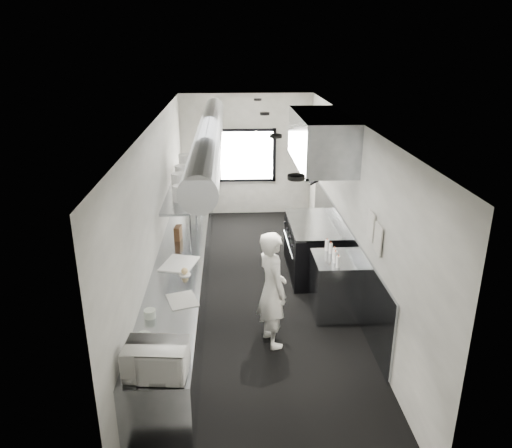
{
  "coord_description": "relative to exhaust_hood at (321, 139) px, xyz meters",
  "views": [
    {
      "loc": [
        -0.39,
        -7.28,
        3.94
      ],
      "look_at": [
        -0.01,
        -0.2,
        1.28
      ],
      "focal_mm": 34.83,
      "sensor_mm": 36.0,
      "label": 1
    }
  ],
  "objects": [
    {
      "name": "floor",
      "position": [
        -1.1,
        -0.7,
        -2.39
      ],
      "size": [
        3.0,
        8.0,
        0.01
      ],
      "primitive_type": "cube",
      "color": "black",
      "rests_on": "ground"
    },
    {
      "name": "wall_left",
      "position": [
        -2.6,
        -0.7,
        -0.99
      ],
      "size": [
        0.02,
        8.0,
        2.8
      ],
      "primitive_type": "cube",
      "color": "silver",
      "rests_on": "floor"
    },
    {
      "name": "hvac_duct",
      "position": [
        -1.8,
        -0.3,
        0.16
      ],
      "size": [
        0.4,
        6.4,
        0.4
      ],
      "primitive_type": "cylinder",
      "rotation": [
        1.57,
        0.0,
        0.0
      ],
      "color": "#96999E",
      "rests_on": "ceiling"
    },
    {
      "name": "ceiling",
      "position": [
        -1.1,
        -0.7,
        0.41
      ],
      "size": [
        3.0,
        8.0,
        0.01
      ],
      "primitive_type": "cube",
      "color": "silver",
      "rests_on": "wall_back"
    },
    {
      "name": "wall_cladding",
      "position": [
        0.38,
        -0.4,
        -1.84
      ],
      "size": [
        0.03,
        5.5,
        1.1
      ],
      "primitive_type": "cube",
      "color": "gray",
      "rests_on": "wall_right"
    },
    {
      "name": "notice_sheet_b",
      "position": [
        0.37,
        -2.25,
        -0.84
      ],
      "size": [
        0.02,
        0.28,
        0.38
      ],
      "primitive_type": "cube",
      "color": "beige",
      "rests_on": "wall_right"
    },
    {
      "name": "range",
      "position": [
        -0.06,
        0.0,
        -1.92
      ],
      "size": [
        0.88,
        1.6,
        0.94
      ],
      "color": "black",
      "rests_on": "floor"
    },
    {
      "name": "small_plate",
      "position": [
        -2.13,
        -1.83,
        -1.48
      ],
      "size": [
        0.18,
        0.18,
        0.01
      ],
      "primitive_type": "cylinder",
      "rotation": [
        0.0,
        0.0,
        0.13
      ],
      "color": "silver",
      "rests_on": "prep_counter"
    },
    {
      "name": "line_cook",
      "position": [
        -0.96,
        -2.14,
        -1.58
      ],
      "size": [
        0.56,
        0.69,
        1.63
      ],
      "primitive_type": "imported",
      "rotation": [
        0.0,
        0.0,
        1.9
      ],
      "color": "white",
      "rests_on": "floor"
    },
    {
      "name": "deli_tub_b",
      "position": [
        -2.45,
        -2.91,
        -1.44
      ],
      "size": [
        0.15,
        0.15,
        0.1
      ],
      "primitive_type": "cylinder",
      "rotation": [
        0.0,
        0.0,
        -0.12
      ],
      "color": "silver",
      "rests_on": "prep_counter"
    },
    {
      "name": "squeeze_bottle_d",
      "position": [
        0.0,
        -1.21,
        -1.41
      ],
      "size": [
        0.07,
        0.07,
        0.16
      ],
      "primitive_type": "cylinder",
      "rotation": [
        0.0,
        0.0,
        -0.38
      ],
      "color": "silver",
      "rests_on": "bottle_station"
    },
    {
      "name": "wall_front",
      "position": [
        -1.1,
        -4.7,
        -0.99
      ],
      "size": [
        3.0,
        0.02,
        2.8
      ],
      "primitive_type": "cube",
      "color": "silver",
      "rests_on": "floor"
    },
    {
      "name": "exhaust_hood",
      "position": [
        0.0,
        0.0,
        0.0
      ],
      "size": [
        0.81,
        2.2,
        0.88
      ],
      "color": "gray",
      "rests_on": "ceiling"
    },
    {
      "name": "wall_right",
      "position": [
        0.4,
        -0.7,
        -0.99
      ],
      "size": [
        0.02,
        8.0,
        2.8
      ],
      "primitive_type": "cube",
      "color": "silver",
      "rests_on": "floor"
    },
    {
      "name": "newspaper",
      "position": [
        -2.11,
        -2.53,
        -1.49
      ],
      "size": [
        0.45,
        0.5,
        0.01
      ],
      "primitive_type": "cube",
      "rotation": [
        0.0,
        0.0,
        0.31
      ],
      "color": "white",
      "rests_on": "prep_counter"
    },
    {
      "name": "squeeze_bottle_a",
      "position": [
        0.01,
        -1.7,
        -1.41
      ],
      "size": [
        0.06,
        0.06,
        0.17
      ],
      "primitive_type": "cylinder",
      "rotation": [
        0.0,
        0.0,
        0.01
      ],
      "color": "silver",
      "rests_on": "bottle_station"
    },
    {
      "name": "squeeze_bottle_b",
      "position": [
        -0.0,
        -1.54,
        -1.4
      ],
      "size": [
        0.06,
        0.06,
        0.18
      ],
      "primitive_type": "cylinder",
      "rotation": [
        0.0,
        0.0,
        0.02
      ],
      "color": "silver",
      "rests_on": "bottle_station"
    },
    {
      "name": "service_window",
      "position": [
        -1.1,
        3.26,
        -0.99
      ],
      "size": [
        1.36,
        0.05,
        1.25
      ],
      "color": "silver",
      "rests_on": "wall_back"
    },
    {
      "name": "bottle_station",
      "position": [
        0.05,
        -1.4,
        -1.94
      ],
      "size": [
        0.65,
        0.8,
        0.9
      ],
      "primitive_type": "cube",
      "color": "gray",
      "rests_on": "floor"
    },
    {
      "name": "plate_stack_d",
      "position": [
        -2.28,
        0.9,
        -0.62
      ],
      "size": [
        0.31,
        0.31,
        0.4
      ],
      "primitive_type": "cylinder",
      "rotation": [
        0.0,
        0.0,
        -0.21
      ],
      "color": "silver",
      "rests_on": "pass_shelf"
    },
    {
      "name": "deli_tub_a",
      "position": [
        -2.43,
        -3.44,
        -1.43
      ],
      "size": [
        0.17,
        0.17,
        0.11
      ],
      "primitive_type": "cylinder",
      "rotation": [
        0.0,
        0.0,
        -0.11
      ],
      "color": "silver",
      "rests_on": "prep_counter"
    },
    {
      "name": "pass_shelf",
      "position": [
        -2.29,
        0.3,
        -0.86
      ],
      "size": [
        0.45,
        3.0,
        0.68
      ],
      "color": "gray",
      "rests_on": "prep_counter"
    },
    {
      "name": "squeeze_bottle_e",
      "position": [
        -0.04,
        -1.1,
        -1.4
      ],
      "size": [
        0.07,
        0.07,
        0.18
      ],
      "primitive_type": "cylinder",
      "rotation": [
        0.0,
        0.0,
        -0.14
      ],
      "color": "silver",
      "rests_on": "bottle_station"
    },
    {
      "name": "notice_sheet_a",
      "position": [
        0.37,
        -1.9,
        -0.79
      ],
      "size": [
        0.02,
        0.28,
        0.38
      ],
      "primitive_type": "cube",
      "color": "beige",
      "rests_on": "wall_right"
    },
    {
      "name": "plate_stack_c",
      "position": [
        -2.32,
        0.36,
        -0.66
      ],
      "size": [
        0.24,
        0.24,
        0.33
      ],
      "primitive_type": "cylinder",
      "rotation": [
        0.0,
        0.0,
        0.04
      ],
      "color": "silver",
      "rests_on": "pass_shelf"
    },
    {
      "name": "cutting_board",
      "position": [
        -2.24,
        -1.48,
        -1.48
      ],
      "size": [
        0.57,
        0.67,
        0.02
      ],
      "primitive_type": "cube",
      "rotation": [
        0.0,
        0.0,
        -0.27
      ],
      "color": "silver",
      "rests_on": "prep_counter"
    },
    {
      "name": "microwave",
      "position": [
        -2.23,
        -3.96,
        -1.33
      ],
      "size": [
        0.58,
        0.47,
        0.33
      ],
      "primitive_type": "imported",
      "rotation": [
        0.0,
        0.0,
        -0.1
      ],
      "color": "white",
      "rests_on": "prep_counter"
    },
    {
      "name": "prep_counter",
      "position": [
        -2.25,
        -1.2,
        -1.94
      ],
      "size": [
        0.7,
        6.0,
        0.9
      ],
      "primitive_type": "cube",
      "color": "gray",
      "rests_on": "floor"
    },
    {
      "name": "plate_stack_a",
      "position": [
        -2.27,
        -0.6,
        -0.7
      ],
      "size": [
        0.26,
        0.26,
        0.25
      ],
      "primitive_type": "cylinder",
      "rotation": [
        0.0,
        0.0,
        -0.26
      ],
      "color": "silver",
      "rests_on": "pass_shelf"
    },
    {
      "name": "knife_block",
      "position": [
        -2.34,
        -0.53,
        -1.38
      ],
      "size": [
        0.12,
        0.21,
        0.22
      ],
      "primitive_type": "cube",
      "rotation": [
        0.0,
        0.0,
        -0.14
      ],
      "color": "brown",
      "rests_on": "prep_counter"
    },
    {
      "name": "plate_stack_b",
      "position": [
        -2.32,
        -0.12,
        -0.66
      ],
      "size": [
        0.28,
        0.28,
        0.32
      ],
      "primitive_type": "cylinder",
      "rotation": [
        0.0,
        0.0,
        0.14
      ],
      "color": "silver",
      "rests_on": "pass_shelf"
    },
    {
      "name": "wall_back",
      "position": [
        -1.1,
        3.3,
        -0.99
      ],
      "size": [
        3.0,
        0.02,
        2.8
      ],
      "primitive_type": "cube",
      "color": "silver",
      "rests_on": "floor"
    },
    {
      "name": "squeeze_bottle_c",
      "position": [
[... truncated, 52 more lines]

